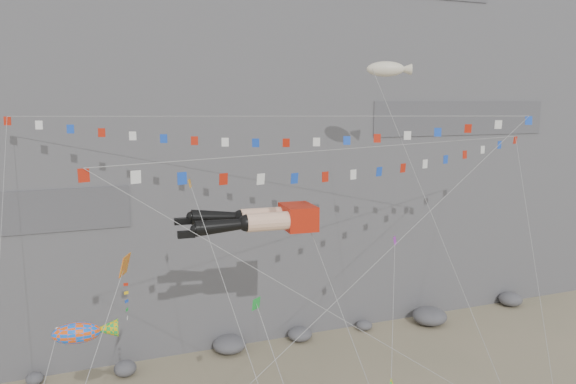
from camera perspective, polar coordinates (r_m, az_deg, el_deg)
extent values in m
cube|color=slate|center=(56.68, -10.57, 14.62)|extent=(80.00, 28.00, 50.00)
cube|color=#B71E0B|center=(32.67, 1.04, -2.54)|extent=(1.88, 2.50, 1.42)
cylinder|color=#EFB895|center=(31.41, -2.12, -3.02)|extent=(2.45, 1.19, 1.05)
sphere|color=black|center=(31.11, -4.24, -3.16)|extent=(0.96, 0.96, 0.96)
cone|color=black|center=(30.84, -6.80, -3.47)|extent=(2.91, 1.04, 0.98)
cube|color=black|center=(30.62, -10.30, -4.26)|extent=(0.95, 0.47, 0.35)
cylinder|color=#EFB895|center=(32.74, -2.79, -2.52)|extent=(2.45, 1.19, 1.05)
sphere|color=black|center=(32.46, -4.83, -2.65)|extent=(0.96, 0.96, 0.96)
cone|color=black|center=(32.15, -7.30, -2.56)|extent=(2.93, 1.04, 1.05)
cube|color=black|center=(31.89, -10.66, -2.93)|extent=(0.95, 0.47, 0.35)
cylinder|color=gray|center=(29.10, 7.25, -17.51)|extent=(0.03, 0.03, 18.75)
cylinder|color=gray|center=(29.07, -12.45, -11.53)|extent=(0.03, 0.03, 27.83)
cylinder|color=gray|center=(33.90, 17.52, -10.19)|extent=(0.03, 0.03, 20.37)
cylinder|color=gray|center=(36.17, 16.18, -4.99)|extent=(0.03, 0.03, 24.80)
cylinder|color=gray|center=(27.13, -3.82, -16.82)|extent=(0.03, 0.03, 19.91)
cylinder|color=gray|center=(32.21, 10.49, -16.95)|extent=(0.03, 0.03, 16.82)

